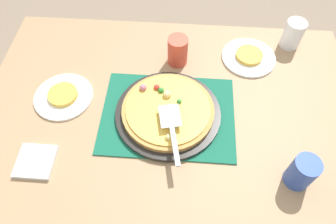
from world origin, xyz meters
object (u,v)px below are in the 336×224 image
(pizza, at_px, (168,110))
(cup_corner, at_px, (293,34))
(napkin_stack, at_px, (36,161))
(plate_far_right, at_px, (249,57))
(cup_near, at_px, (302,172))
(served_slice_left, at_px, (63,94))
(served_slice_right, at_px, (249,55))
(cup_far, at_px, (178,51))
(pizza_server, at_px, (172,128))
(plate_near_left, at_px, (64,97))
(pizza_pan, at_px, (168,113))

(pizza, distance_m, cup_corner, 0.63)
(pizza, relative_size, napkin_stack, 2.75)
(plate_far_right, bearing_deg, cup_near, 101.99)
(served_slice_left, relative_size, cup_near, 0.92)
(served_slice_right, bearing_deg, napkin_stack, 35.61)
(served_slice_right, xyz_separation_m, napkin_stack, (0.73, 0.52, -0.01))
(cup_far, height_order, napkin_stack, cup_far)
(served_slice_left, relative_size, cup_corner, 0.92)
(pizza_server, bearing_deg, plate_near_left, -19.38)
(plate_near_left, xyz_separation_m, served_slice_right, (-0.71, -0.25, 0.01))
(pizza_pan, relative_size, pizza_server, 1.62)
(served_slice_left, xyz_separation_m, napkin_stack, (0.02, 0.27, -0.01))
(pizza_server, xyz_separation_m, napkin_stack, (0.44, 0.12, -0.06))
(plate_near_left, distance_m, plate_far_right, 0.76)
(plate_near_left, distance_m, cup_near, 0.87)
(pizza_pan, relative_size, pizza, 1.15)
(plate_near_left, bearing_deg, served_slice_left, -90.00)
(pizza, relative_size, cup_far, 2.75)
(pizza_pan, height_order, plate_near_left, pizza_pan)
(pizza, bearing_deg, cup_near, 152.85)
(pizza, bearing_deg, served_slice_right, -135.75)
(plate_near_left, xyz_separation_m, cup_corner, (-0.89, -0.35, 0.06))
(pizza_pan, xyz_separation_m, napkin_stack, (0.42, 0.22, -0.01))
(cup_near, bearing_deg, cup_corner, -96.11)
(plate_near_left, height_order, cup_corner, cup_corner)
(pizza, height_order, served_slice_right, pizza)
(served_slice_right, relative_size, cup_far, 0.92)
(served_slice_right, xyz_separation_m, cup_near, (-0.11, 0.52, 0.04))
(pizza, xyz_separation_m, cup_corner, (-0.49, -0.40, 0.03))
(cup_corner, bearing_deg, plate_far_right, 27.60)
(served_slice_left, bearing_deg, cup_near, 161.91)
(cup_near, bearing_deg, served_slice_right, -78.01)
(served_slice_right, height_order, pizza_server, pizza_server)
(cup_far, height_order, pizza_server, cup_far)
(plate_near_left, xyz_separation_m, cup_near, (-0.82, 0.27, 0.06))
(served_slice_left, bearing_deg, cup_far, -152.63)
(pizza_server, bearing_deg, cup_corner, -133.53)
(served_slice_left, bearing_deg, napkin_stack, 85.52)
(pizza, xyz_separation_m, pizza_server, (-0.02, 0.10, 0.04))
(pizza_pan, height_order, pizza_server, pizza_server)
(plate_far_right, distance_m, napkin_stack, 0.90)
(served_slice_right, relative_size, cup_near, 0.92)
(served_slice_right, xyz_separation_m, cup_far, (0.29, 0.04, 0.04))
(napkin_stack, bearing_deg, cup_far, -132.06)
(pizza_pan, bearing_deg, served_slice_left, -7.38)
(served_slice_left, height_order, cup_near, cup_near)
(pizza, distance_m, served_slice_right, 0.44)
(cup_near, bearing_deg, cup_far, -50.15)
(plate_near_left, distance_m, served_slice_right, 0.76)
(served_slice_right, xyz_separation_m, pizza_server, (0.29, 0.40, 0.05))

